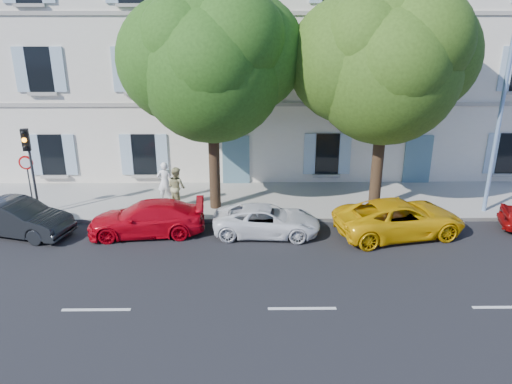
{
  "coord_description": "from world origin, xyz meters",
  "views": [
    {
      "loc": [
        -1.48,
        -16.42,
        8.29
      ],
      "look_at": [
        -1.28,
        2.0,
        1.4
      ],
      "focal_mm": 35.0,
      "sensor_mm": 36.0,
      "label": 1
    }
  ],
  "objects_px": {
    "street_lamp": "(506,97)",
    "pedestrian_b": "(177,187)",
    "pedestrian_a": "(165,182)",
    "car_white_coupe": "(267,220)",
    "car_red_coupe": "(147,218)",
    "tree_right": "(386,70)",
    "traffic_light": "(28,154)",
    "road_sign": "(28,172)",
    "tree_left": "(211,69)",
    "car_dark_sedan": "(18,218)",
    "car_yellow_supercar": "(400,218)"
  },
  "relations": [
    {
      "from": "car_white_coupe",
      "to": "pedestrian_b",
      "type": "bearing_deg",
      "value": 59.91
    },
    {
      "from": "car_dark_sedan",
      "to": "car_yellow_supercar",
      "type": "relative_size",
      "value": 0.84
    },
    {
      "from": "tree_right",
      "to": "road_sign",
      "type": "bearing_deg",
      "value": -178.2
    },
    {
      "from": "car_dark_sedan",
      "to": "car_white_coupe",
      "type": "xyz_separation_m",
      "value": [
        9.51,
        -0.05,
        -0.12
      ]
    },
    {
      "from": "car_yellow_supercar",
      "to": "tree_right",
      "type": "bearing_deg",
      "value": -2.02
    },
    {
      "from": "car_yellow_supercar",
      "to": "tree_right",
      "type": "relative_size",
      "value": 0.55
    },
    {
      "from": "car_yellow_supercar",
      "to": "pedestrian_b",
      "type": "distance_m",
      "value": 9.25
    },
    {
      "from": "tree_left",
      "to": "pedestrian_b",
      "type": "relative_size",
      "value": 5.14
    },
    {
      "from": "car_dark_sedan",
      "to": "street_lamp",
      "type": "height_order",
      "value": "street_lamp"
    },
    {
      "from": "pedestrian_a",
      "to": "tree_left",
      "type": "bearing_deg",
      "value": 151.65
    },
    {
      "from": "car_white_coupe",
      "to": "pedestrian_b",
      "type": "height_order",
      "value": "pedestrian_b"
    },
    {
      "from": "car_white_coupe",
      "to": "tree_left",
      "type": "height_order",
      "value": "tree_left"
    },
    {
      "from": "road_sign",
      "to": "car_yellow_supercar",
      "type": "bearing_deg",
      "value": -7.27
    },
    {
      "from": "car_dark_sedan",
      "to": "car_yellow_supercar",
      "type": "height_order",
      "value": "car_yellow_supercar"
    },
    {
      "from": "pedestrian_a",
      "to": "car_yellow_supercar",
      "type": "bearing_deg",
      "value": 149.82
    },
    {
      "from": "car_yellow_supercar",
      "to": "pedestrian_a",
      "type": "relative_size",
      "value": 2.73
    },
    {
      "from": "car_white_coupe",
      "to": "pedestrian_a",
      "type": "bearing_deg",
      "value": 58.26
    },
    {
      "from": "car_red_coupe",
      "to": "tree_right",
      "type": "xyz_separation_m",
      "value": [
        9.28,
        2.14,
        5.31
      ]
    },
    {
      "from": "car_red_coupe",
      "to": "car_yellow_supercar",
      "type": "relative_size",
      "value": 0.89
    },
    {
      "from": "road_sign",
      "to": "street_lamp",
      "type": "distance_m",
      "value": 19.18
    },
    {
      "from": "car_red_coupe",
      "to": "tree_left",
      "type": "distance_m",
      "value": 6.34
    },
    {
      "from": "car_white_coupe",
      "to": "road_sign",
      "type": "relative_size",
      "value": 1.62
    },
    {
      "from": "tree_left",
      "to": "pedestrian_a",
      "type": "height_order",
      "value": "tree_left"
    },
    {
      "from": "car_white_coupe",
      "to": "traffic_light",
      "type": "relative_size",
      "value": 1.11
    },
    {
      "from": "pedestrian_b",
      "to": "pedestrian_a",
      "type": "bearing_deg",
      "value": -0.05
    },
    {
      "from": "car_dark_sedan",
      "to": "car_white_coupe",
      "type": "relative_size",
      "value": 1.02
    },
    {
      "from": "street_lamp",
      "to": "pedestrian_b",
      "type": "distance_m",
      "value": 13.67
    },
    {
      "from": "traffic_light",
      "to": "pedestrian_b",
      "type": "xyz_separation_m",
      "value": [
        5.59,
        1.03,
        -1.78
      ]
    },
    {
      "from": "tree_right",
      "to": "car_yellow_supercar",
      "type": "bearing_deg",
      "value": -79.86
    },
    {
      "from": "tree_right",
      "to": "traffic_light",
      "type": "distance_m",
      "value": 14.4
    },
    {
      "from": "traffic_light",
      "to": "pedestrian_b",
      "type": "bearing_deg",
      "value": 10.46
    },
    {
      "from": "tree_left",
      "to": "road_sign",
      "type": "distance_m",
      "value": 8.57
    },
    {
      "from": "car_dark_sedan",
      "to": "pedestrian_a",
      "type": "distance_m",
      "value": 5.99
    },
    {
      "from": "tree_left",
      "to": "traffic_light",
      "type": "bearing_deg",
      "value": -172.69
    },
    {
      "from": "car_dark_sedan",
      "to": "traffic_light",
      "type": "height_order",
      "value": "traffic_light"
    },
    {
      "from": "pedestrian_b",
      "to": "tree_left",
      "type": "bearing_deg",
      "value": -139.26
    },
    {
      "from": "car_white_coupe",
      "to": "pedestrian_a",
      "type": "xyz_separation_m",
      "value": [
        -4.37,
        3.09,
        0.49
      ]
    },
    {
      "from": "road_sign",
      "to": "street_lamp",
      "type": "relative_size",
      "value": 0.29
    },
    {
      "from": "car_yellow_supercar",
      "to": "traffic_light",
      "type": "xyz_separation_m",
      "value": [
        -14.45,
        1.6,
        2.13
      ]
    },
    {
      "from": "street_lamp",
      "to": "pedestrian_b",
      "type": "relative_size",
      "value": 4.85
    },
    {
      "from": "car_red_coupe",
      "to": "tree_left",
      "type": "bearing_deg",
      "value": 128.21
    },
    {
      "from": "street_lamp",
      "to": "pedestrian_b",
      "type": "xyz_separation_m",
      "value": [
        -13.06,
        0.8,
        -3.96
      ]
    },
    {
      "from": "tree_left",
      "to": "road_sign",
      "type": "bearing_deg",
      "value": -175.1
    },
    {
      "from": "tree_right",
      "to": "car_red_coupe",
      "type": "bearing_deg",
      "value": -167.0
    },
    {
      "from": "car_yellow_supercar",
      "to": "car_red_coupe",
      "type": "bearing_deg",
      "value": 76.74
    },
    {
      "from": "car_red_coupe",
      "to": "tree_right",
      "type": "distance_m",
      "value": 10.9
    },
    {
      "from": "road_sign",
      "to": "pedestrian_b",
      "type": "distance_m",
      "value": 6.0
    },
    {
      "from": "tree_right",
      "to": "pedestrian_b",
      "type": "bearing_deg",
      "value": 177.97
    },
    {
      "from": "tree_right",
      "to": "pedestrian_b",
      "type": "distance_m",
      "value": 9.78
    },
    {
      "from": "car_red_coupe",
      "to": "tree_left",
      "type": "height_order",
      "value": "tree_left"
    }
  ]
}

